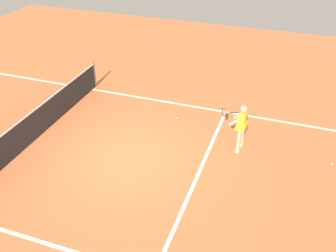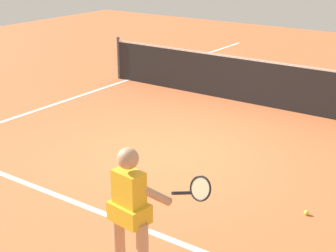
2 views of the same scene
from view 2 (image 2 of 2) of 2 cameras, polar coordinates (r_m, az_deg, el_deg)
name	(u,v)px [view 2 (image 2 of 2)]	position (r m, az deg, el deg)	size (l,w,h in m)	color
ground_plane	(171,154)	(8.74, 0.36, -3.11)	(27.58, 27.58, 0.00)	#C66638
service_line_marking	(81,205)	(7.22, -9.78, -8.71)	(7.44, 0.10, 0.01)	white
sideline_left_marking	(27,113)	(11.15, -15.55, 1.38)	(0.10, 19.22, 0.01)	white
court_net	(259,82)	(11.35, 10.15, 4.85)	(8.12, 0.08, 1.10)	#4C4C51
tennis_player	(132,211)	(5.28, -4.04, -9.48)	(0.86, 0.91, 1.55)	tan
tennis_ball_mid	(306,213)	(7.11, 15.30, -9.38)	(0.07, 0.07, 0.07)	#D1E533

